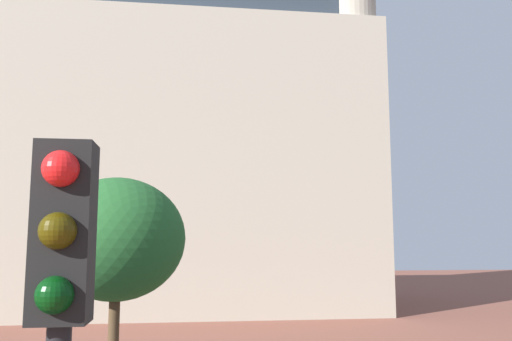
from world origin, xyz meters
name	(u,v)px	position (x,y,z in m)	size (l,w,h in m)	color
landmark_building	(162,142)	(-2.96, 34.01, 10.31)	(24.95, 14.04, 38.73)	#B2A893
tree_curb_far	(117,239)	(-2.94, 13.94, 4.04)	(3.45, 3.45, 5.61)	#4C3823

